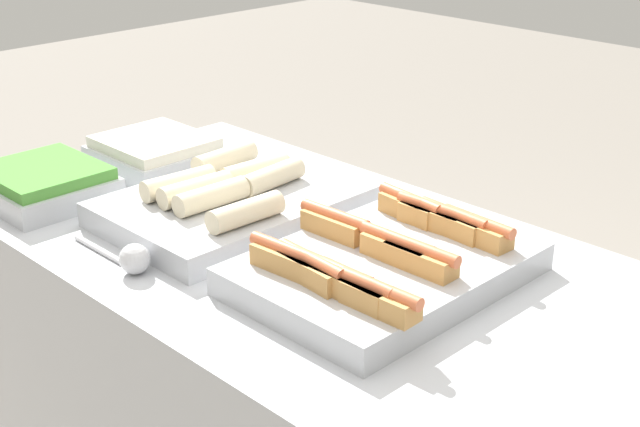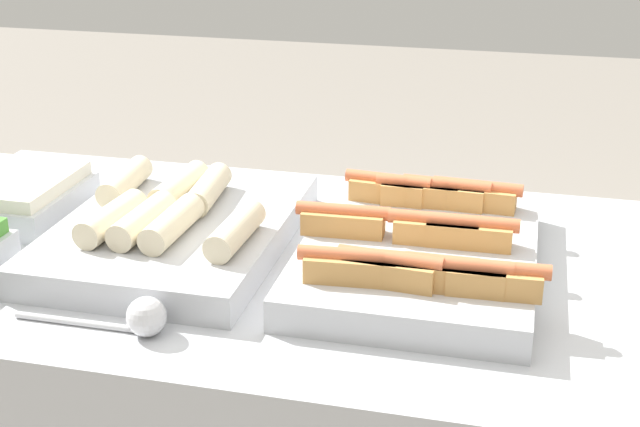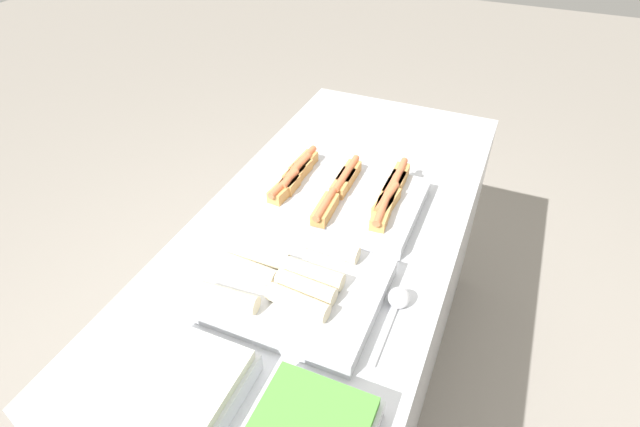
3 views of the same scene
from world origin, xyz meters
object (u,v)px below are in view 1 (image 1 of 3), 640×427
tray_hotdogs (385,263)px  tray_side_back (155,153)px  tray_wraps (233,201)px  serving_spoon_near (131,258)px  tray_side_front (44,184)px

tray_hotdogs → tray_side_back: bearing=175.6°
tray_wraps → tray_side_back: (-0.35, 0.06, 0.00)m
tray_side_back → serving_spoon_near: 0.54m
tray_wraps → tray_side_back: 0.35m
tray_side_front → serving_spoon_near: tray_side_front is taller
tray_wraps → tray_side_front: size_ratio=1.98×
tray_hotdogs → tray_side_back: 0.76m
tray_side_front → tray_wraps: bearing=32.6°
tray_hotdogs → tray_side_back: tray_hotdogs is taller
tray_side_front → serving_spoon_near: bearing=-8.4°
tray_side_back → tray_side_front: bearing=-90.0°
tray_side_front → serving_spoon_near: size_ratio=1.12×
tray_side_back → tray_hotdogs: bearing=-4.4°
serving_spoon_near → tray_wraps: bearing=102.5°
tray_side_front → tray_side_back: same height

